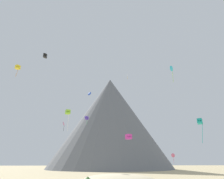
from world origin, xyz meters
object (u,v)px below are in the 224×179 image
at_px(rock_massif, 112,125).
at_px(kite_magenta_low, 129,137).
at_px(kite_teal_low, 200,122).
at_px(kite_blue_high, 89,94).
at_px(kite_white_high, 127,76).
at_px(kite_rainbow_low, 173,155).
at_px(kite_indigo_mid, 87,118).
at_px(kite_cyan_high, 172,69).
at_px(bush_ridge_crest, 88,179).
at_px(kite_yellow_high, 18,67).
at_px(kite_pink_mid, 64,124).
at_px(kite_black_high, 45,56).
at_px(kite_lime_mid, 68,112).

relative_size(rock_massif, kite_magenta_low, 58.31).
xyz_separation_m(rock_massif, kite_teal_low, (13.52, -78.82, -12.11)).
bearing_deg(kite_blue_high, kite_teal_low, -15.88).
bearing_deg(kite_white_high, kite_rainbow_low, 107.44).
distance_m(kite_indigo_mid, kite_cyan_high, 33.54).
xyz_separation_m(kite_indigo_mid, kite_magenta_low, (11.67, -19.08, -8.53)).
xyz_separation_m(bush_ridge_crest, kite_white_high, (15.53, 38.00, 41.05)).
bearing_deg(kite_magenta_low, kite_rainbow_low, -159.57).
bearing_deg(kite_yellow_high, kite_pink_mid, -171.09).
xyz_separation_m(bush_ridge_crest, rock_massif, (11.97, 76.33, 24.35)).
height_order(kite_white_high, kite_black_high, kite_white_high).
relative_size(kite_rainbow_low, kite_yellow_high, 0.94).
height_order(rock_massif, kite_teal_low, rock_massif).
height_order(kite_lime_mid, kite_white_high, kite_white_high).
xyz_separation_m(kite_yellow_high, kite_teal_low, (47.40, -11.15, -17.38)).
xyz_separation_m(kite_magenta_low, kite_blue_high, (-11.49, 32.91, 22.28)).
bearing_deg(kite_blue_high, kite_cyan_high, -13.35).
distance_m(kite_indigo_mid, kite_magenta_low, 23.94).
height_order(kite_white_high, kite_teal_low, kite_white_high).
bearing_deg(kite_rainbow_low, kite_cyan_high, -110.53).
height_order(kite_magenta_low, kite_lime_mid, kite_lime_mid).
xyz_separation_m(rock_massif, kite_cyan_high, (11.11, -71.96, 4.65)).
bearing_deg(kite_blue_high, kite_magenta_low, -30.48).
bearing_deg(bush_ridge_crest, kite_magenta_low, 26.55).
relative_size(bush_ridge_crest, kite_white_high, 0.96).
xyz_separation_m(bush_ridge_crest, kite_blue_high, (-1.59, 37.86, 31.76)).
bearing_deg(kite_lime_mid, kite_rainbow_low, 7.00).
relative_size(bush_ridge_crest, kite_indigo_mid, 0.83).
height_order(kite_black_high, kite_cyan_high, kite_black_high).
relative_size(bush_ridge_crest, kite_rainbow_low, 0.70).
height_order(bush_ridge_crest, kite_rainbow_low, kite_rainbow_low).
relative_size(kite_white_high, kite_teal_low, 0.45).
relative_size(kite_teal_low, kite_pink_mid, 1.49).
bearing_deg(kite_white_high, kite_yellow_high, 1.65).
height_order(bush_ridge_crest, kite_pink_mid, kite_pink_mid).
bearing_deg(kite_cyan_high, kite_blue_high, 88.08).
relative_size(kite_pink_mid, kite_blue_high, 2.05).
xyz_separation_m(kite_white_high, kite_blue_high, (-17.12, -0.14, -9.29)).
height_order(bush_ridge_crest, kite_blue_high, kite_blue_high).
xyz_separation_m(kite_rainbow_low, kite_lime_mid, (-35.43, -25.02, 9.44)).
bearing_deg(kite_indigo_mid, kite_lime_mid, 140.36).
relative_size(kite_yellow_high, kite_blue_high, 2.02).
bearing_deg(kite_magenta_low, kite_teal_low, 126.35).
bearing_deg(kite_lime_mid, kite_teal_low, -37.40).
distance_m(kite_magenta_low, kite_lime_mid, 16.61).
bearing_deg(kite_yellow_high, kite_white_high, 162.00).
bearing_deg(bush_ridge_crest, rock_massif, 81.09).
xyz_separation_m(kite_white_high, kite_cyan_high, (7.56, -33.63, -12.04)).
xyz_separation_m(kite_rainbow_low, kite_teal_low, (-4.37, -30.04, 6.67)).
height_order(kite_lime_mid, kite_blue_high, kite_blue_high).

